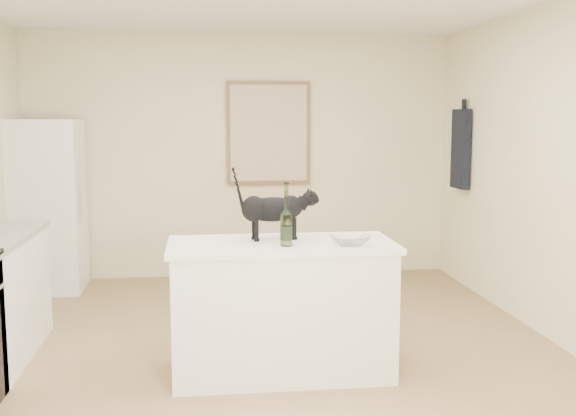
{
  "coord_description": "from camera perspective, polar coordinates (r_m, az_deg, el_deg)",
  "views": [
    {
      "loc": [
        -0.42,
        -4.66,
        1.72
      ],
      "look_at": [
        0.15,
        -0.15,
        1.12
      ],
      "focal_mm": 42.92,
      "sensor_mm": 36.0,
      "label": 1
    }
  ],
  "objects": [
    {
      "name": "island_top",
      "position": [
        4.57,
        -0.55,
        -3.08
      ],
      "size": [
        1.5,
        0.7,
        0.04
      ],
      "primitive_type": "cube",
      "color": "white",
      "rests_on": "island_base"
    },
    {
      "name": "fridge_paper",
      "position": [
        7.14,
        -16.76,
        3.86
      ],
      "size": [
        0.02,
        0.16,
        0.2
      ],
      "primitive_type": "cube",
      "rotation": [
        0.0,
        0.0,
        -0.09
      ],
      "color": "silver",
      "rests_on": "fridge"
    },
    {
      "name": "wall_back",
      "position": [
        7.43,
        -3.94,
        4.29
      ],
      "size": [
        4.5,
        0.0,
        4.5
      ],
      "primitive_type": "plane",
      "rotation": [
        1.57,
        0.0,
        0.0
      ],
      "color": "beige",
      "rests_on": "ground"
    },
    {
      "name": "wine_bottle",
      "position": [
        4.39,
        -0.14,
        -0.84
      ],
      "size": [
        0.1,
        0.1,
        0.36
      ],
      "primitive_type": "cylinder",
      "rotation": [
        0.0,
        0.0,
        -0.38
      ],
      "color": "#2E5020",
      "rests_on": "island_top"
    },
    {
      "name": "artwork_canvas",
      "position": [
        7.4,
        -1.6,
        6.22
      ],
      "size": [
        0.82,
        0.0,
        1.02
      ],
      "primitive_type": "cube",
      "color": "beige",
      "rests_on": "wall_back"
    },
    {
      "name": "hanging_garment",
      "position": [
        7.2,
        14.11,
        4.77
      ],
      "size": [
        0.08,
        0.34,
        0.8
      ],
      "primitive_type": "cube",
      "color": "black",
      "rests_on": "wall_right"
    },
    {
      "name": "island_base",
      "position": [
        4.67,
        -0.54,
        -8.51
      ],
      "size": [
        1.44,
        0.67,
        0.86
      ],
      "primitive_type": "cube",
      "color": "white",
      "rests_on": "floor"
    },
    {
      "name": "artwork_frame",
      "position": [
        7.42,
        -1.62,
        6.23
      ],
      "size": [
        0.9,
        0.03,
        1.1
      ],
      "primitive_type": "cube",
      "color": "brown",
      "rests_on": "wall_back"
    },
    {
      "name": "floor",
      "position": [
        4.98,
        -1.97,
        -12.67
      ],
      "size": [
        5.5,
        5.5,
        0.0
      ],
      "primitive_type": "plane",
      "color": "#95724F",
      "rests_on": "ground"
    },
    {
      "name": "wall_right",
      "position": [
        5.38,
        22.58,
        2.47
      ],
      "size": [
        0.0,
        5.5,
        5.5
      ],
      "primitive_type": "plane",
      "rotation": [
        1.57,
        0.0,
        -1.57
      ],
      "color": "beige",
      "rests_on": "ground"
    },
    {
      "name": "glass_bowl",
      "position": [
        4.47,
        5.13,
        -2.66
      ],
      "size": [
        0.27,
        0.27,
        0.07
      ],
      "primitive_type": "imported",
      "rotation": [
        0.0,
        0.0,
        0.02
      ],
      "color": "white",
      "rests_on": "island_top"
    },
    {
      "name": "black_cat",
      "position": [
        4.63,
        -1.26,
        -0.38
      ],
      "size": [
        0.54,
        0.24,
        0.37
      ],
      "primitive_type": null,
      "rotation": [
        0.0,
        0.0,
        0.15
      ],
      "color": "black",
      "rests_on": "island_top"
    },
    {
      "name": "wall_front",
      "position": [
        2.0,
        5.03,
        -4.71
      ],
      "size": [
        4.5,
        0.0,
        4.5
      ],
      "primitive_type": "plane",
      "rotation": [
        -1.57,
        0.0,
        0.0
      ],
      "color": "beige",
      "rests_on": "ground"
    },
    {
      "name": "fridge",
      "position": [
        7.23,
        -19.35,
        0.2
      ],
      "size": [
        0.68,
        0.68,
        1.7
      ],
      "primitive_type": "cube",
      "color": "white",
      "rests_on": "floor"
    }
  ]
}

